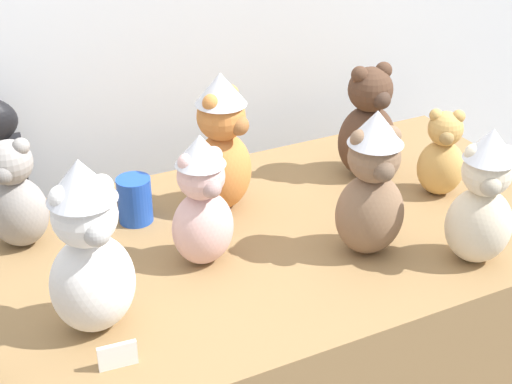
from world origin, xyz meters
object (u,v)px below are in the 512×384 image
(teddy_bear_cocoa, at_px, (368,125))
(teddy_bear_ash, at_px, (15,197))
(display_table, at_px, (256,372))
(teddy_bear_blush, at_px, (202,202))
(teddy_bear_ginger, at_px, (222,144))
(teddy_bear_cream, at_px, (483,199))
(teddy_bear_mocha, at_px, (372,186))
(teddy_bear_snow, at_px, (89,250))
(party_cup_blue, at_px, (135,200))
(teddy_bear_honey, at_px, (442,155))

(teddy_bear_cocoa, distance_m, teddy_bear_ash, 0.87)
(display_table, distance_m, teddy_bear_blush, 0.56)
(teddy_bear_ginger, distance_m, teddy_bear_cocoa, 0.40)
(teddy_bear_cocoa, bearing_deg, teddy_bear_blush, -160.71)
(display_table, relative_size, teddy_bear_cream, 5.03)
(teddy_bear_cocoa, height_order, teddy_bear_mocha, teddy_bear_mocha)
(teddy_bear_ginger, relative_size, teddy_bear_blush, 1.14)
(teddy_bear_snow, xyz_separation_m, party_cup_blue, (0.19, 0.34, -0.12))
(teddy_bear_cocoa, bearing_deg, teddy_bear_ash, 176.35)
(teddy_bear_ash, bearing_deg, display_table, 6.16)
(teddy_bear_ash, bearing_deg, teddy_bear_honey, 17.32)
(teddy_bear_honey, bearing_deg, display_table, -147.64)
(teddy_bear_cocoa, xyz_separation_m, party_cup_blue, (-0.61, 0.04, -0.08))
(teddy_bear_blush, bearing_deg, party_cup_blue, 102.67)
(teddy_bear_cocoa, height_order, teddy_bear_snow, teddy_bear_snow)
(teddy_bear_mocha, xyz_separation_m, teddy_bear_blush, (-0.34, 0.12, -0.02))
(display_table, xyz_separation_m, teddy_bear_cream, (0.38, -0.29, 0.55))
(display_table, xyz_separation_m, teddy_bear_ash, (-0.47, 0.21, 0.52))
(display_table, relative_size, teddy_bear_ginger, 4.56)
(display_table, relative_size, teddy_bear_cocoa, 5.19)
(teddy_bear_blush, bearing_deg, teddy_bear_cocoa, 13.35)
(teddy_bear_cocoa, bearing_deg, teddy_bear_snow, -159.43)
(teddy_bear_ginger, xyz_separation_m, teddy_bear_ash, (-0.47, 0.05, -0.05))
(teddy_bear_honey, distance_m, teddy_bear_cream, 0.30)
(teddy_bear_ginger, relative_size, teddy_bear_mocha, 1.02)
(display_table, bearing_deg, teddy_bear_cocoa, 21.74)
(teddy_bear_ginger, height_order, teddy_bear_honey, teddy_bear_ginger)
(teddy_bear_honey, height_order, teddy_bear_mocha, teddy_bear_mocha)
(teddy_bear_mocha, bearing_deg, teddy_bear_cream, -25.07)
(teddy_bear_cocoa, distance_m, teddy_bear_mocha, 0.37)
(teddy_bear_ash, height_order, teddy_bear_blush, teddy_bear_blush)
(teddy_bear_snow, bearing_deg, teddy_bear_blush, 15.76)
(teddy_bear_ginger, relative_size, party_cup_blue, 3.10)
(display_table, xyz_separation_m, teddy_bear_blush, (-0.14, -0.03, 0.54))
(teddy_bear_cocoa, xyz_separation_m, teddy_bear_snow, (-0.80, -0.30, 0.03))
(teddy_bear_ash, bearing_deg, teddy_bear_cocoa, 26.73)
(teddy_bear_ginger, xyz_separation_m, teddy_bear_mocha, (0.20, -0.32, -0.00))
(display_table, height_order, teddy_bear_ash, teddy_bear_ash)
(teddy_bear_cream, bearing_deg, display_table, 174.52)
(teddy_bear_mocha, bearing_deg, teddy_bear_cocoa, 67.61)
(teddy_bear_cocoa, relative_size, teddy_bear_honey, 1.33)
(teddy_bear_honey, xyz_separation_m, teddy_bear_cream, (-0.12, -0.27, 0.05))
(teddy_bear_snow, xyz_separation_m, teddy_bear_blush, (0.27, 0.11, -0.03))
(teddy_bear_cream, bearing_deg, teddy_bear_mocha, 175.77)
(teddy_bear_snow, relative_size, teddy_bear_blush, 1.19)
(teddy_bear_cocoa, height_order, teddy_bear_ash, teddy_bear_cocoa)
(teddy_bear_ash, distance_m, teddy_bear_honey, 1.00)
(teddy_bear_cocoa, xyz_separation_m, teddy_bear_mocha, (-0.20, -0.31, 0.02))
(teddy_bear_honey, height_order, teddy_bear_cream, teddy_bear_cream)
(teddy_bear_ginger, relative_size, teddy_bear_cream, 1.10)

